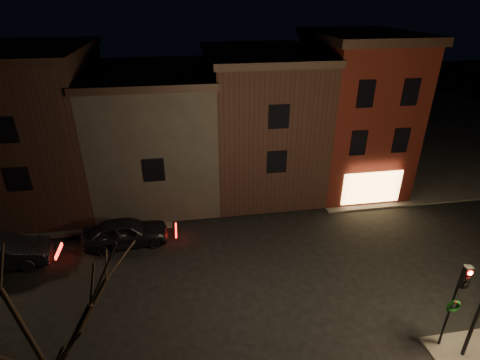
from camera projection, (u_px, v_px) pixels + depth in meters
name	position (u px, v px, depth m)	size (l,w,h in m)	color
ground	(272.00, 273.00, 19.10)	(120.00, 120.00, 0.00)	black
sidewalk_far_right	(410.00, 128.00, 39.65)	(30.00, 30.00, 0.12)	#2D2B28
sidewalk_far_left	(4.00, 151.00, 33.83)	(30.00, 30.00, 0.12)	#2D2B28
corner_building	(354.00, 111.00, 26.23)	(6.50, 8.50, 10.50)	#46120C
row_building_a	(260.00, 119.00, 26.44)	(7.30, 10.30, 9.40)	black
row_building_b	(156.00, 131.00, 25.61)	(7.80, 10.30, 8.40)	black
row_building_c	(41.00, 126.00, 24.22)	(7.30, 10.30, 9.90)	black
traffic_signal	(458.00, 295.00, 13.79)	(0.58, 0.38, 4.05)	black
bare_tree_left	(34.00, 321.00, 9.33)	(5.60, 5.60, 7.50)	black
parked_car_a	(126.00, 232.00, 20.99)	(1.86, 4.62, 1.58)	black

